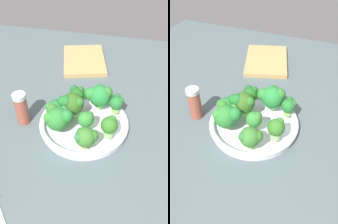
{
  "view_description": "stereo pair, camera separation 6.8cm",
  "coord_description": "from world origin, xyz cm",
  "views": [
    {
      "loc": [
        46.52,
        10.09,
        51.55
      ],
      "look_at": [
        -2.66,
        -1.25,
        5.89
      ],
      "focal_mm": 39.28,
      "sensor_mm": 36.0,
      "label": 1
    },
    {
      "loc": [
        44.55,
        16.6,
        51.55
      ],
      "look_at": [
        -2.66,
        -1.25,
        5.89
      ],
      "focal_mm": 39.28,
      "sensor_mm": 36.0,
      "label": 2
    }
  ],
  "objects": [
    {
      "name": "ground_plane",
      "position": [
        0.0,
        0.0,
        -1.25
      ],
      "size": [
        130.0,
        130.0,
        2.5
      ],
      "primitive_type": "cube",
      "color": "#4A595C"
    },
    {
      "name": "bowl",
      "position": [
        -2.66,
        -1.25,
        1.47
      ],
      "size": [
        25.74,
        25.74,
        2.89
      ],
      "color": "white",
      "rests_on": "ground_plane"
    },
    {
      "name": "broccoli_floret_0",
      "position": [
        -9.72,
        1.69,
        6.98
      ],
      "size": [
        6.58,
        8.28,
        7.18
      ],
      "color": "#8BCD5A",
      "rests_on": "bowl"
    },
    {
      "name": "broccoli_floret_1",
      "position": [
        2.52,
        -7.03,
        7.08
      ],
      "size": [
        6.85,
        7.45,
        7.18
      ],
      "color": "#84BE58",
      "rests_on": "bowl"
    },
    {
      "name": "broccoli_floret_2",
      "position": [
        -3.63,
        -5.13,
        7.46
      ],
      "size": [
        6.42,
        7.26,
        7.56
      ],
      "color": "#80B84F",
      "rests_on": "bowl"
    },
    {
      "name": "broccoli_floret_3",
      "position": [
        -1.52,
        -9.34,
        6.52
      ],
      "size": [
        5.99,
        5.63,
        6.22
      ],
      "color": "#82C253",
      "rests_on": "bowl"
    },
    {
      "name": "broccoli_floret_4",
      "position": [
        -8.59,
        7.07,
        6.03
      ],
      "size": [
        4.84,
        4.19,
        5.18
      ],
      "color": "#82B650",
      "rests_on": "bowl"
    },
    {
      "name": "broccoli_floret_5",
      "position": [
        6.86,
        1.34,
        6.55
      ],
      "size": [
        5.23,
        5.92,
        6.25
      ],
      "color": "#89BE57",
      "rests_on": "bowl"
    },
    {
      "name": "broccoli_floret_6",
      "position": [
        1.71,
        6.55,
        6.57
      ],
      "size": [
        4.72,
        4.58,
        6.2
      ],
      "color": "#93C871",
      "rests_on": "bowl"
    },
    {
      "name": "broccoli_floret_7",
      "position": [
        0.68,
        -0.15,
        6.55
      ],
      "size": [
        4.35,
        4.68,
        5.82
      ],
      "color": "#9DCF6E",
      "rests_on": "bowl"
    },
    {
      "name": "broccoli_floret_8",
      "position": [
        -9.05,
        -4.95,
        6.43
      ],
      "size": [
        5.19,
        4.71,
        5.9
      ],
      "color": "#84C566",
      "rests_on": "bowl"
    },
    {
      "name": "cutting_board",
      "position": [
        -38.61,
        -9.49,
        0.8
      ],
      "size": [
        26.38,
        21.89,
        1.6
      ],
      "primitive_type": "cube",
      "rotation": [
        0.0,
        0.0,
        0.28
      ],
      "color": "tan",
      "rests_on": "ground_plane"
    },
    {
      "name": "pepper_shaker",
      "position": [
        -0.88,
        -19.25,
        5.19
      ],
      "size": [
        3.86,
        3.86,
        10.27
      ],
      "color": "#954737",
      "rests_on": "ground_plane"
    }
  ]
}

